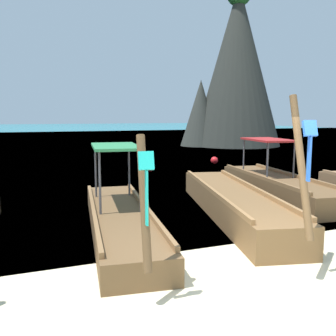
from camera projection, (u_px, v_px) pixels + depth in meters
ground at (273, 295)px, 5.33m from camera, size 120.00×120.00×0.00m
sea_water at (41, 131)px, 62.62m from camera, size 120.00×120.00×0.00m
longtail_boat_turquoise_ribbon at (120, 218)px, 8.21m from camera, size 2.01×6.38×2.27m
longtail_boat_blue_ribbon at (233, 203)px, 9.54m from camera, size 2.72×7.14×2.87m
longtail_boat_yellow_ribbon at (278, 185)px, 11.82m from camera, size 2.13×6.50×2.72m
karst_rock at (234, 69)px, 31.60m from camera, size 8.39×7.42×13.49m
mooring_buoy_near at (149, 167)px, 16.96m from camera, size 0.47×0.47×0.47m
mooring_buoy_far at (214, 160)px, 19.88m from camera, size 0.39×0.39×0.39m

